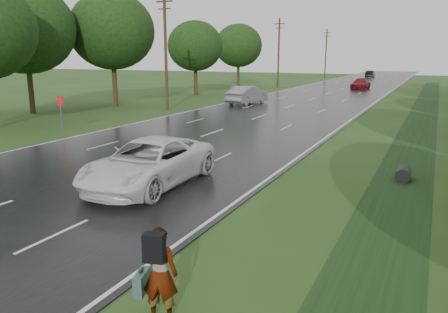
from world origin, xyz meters
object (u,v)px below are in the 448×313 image
Objects in this scene: pedestrian at (158,273)px; white_pickup at (149,163)px; silver_sedan at (247,95)px; road_sign at (61,107)px.

pedestrian is 0.30× the size of white_pickup.
pedestrian is 36.37m from silver_sedan.
silver_sedan is (4.00, 20.19, -0.71)m from road_sign.
road_sign is 1.26× the size of pedestrian.
silver_sedan is (-7.56, 27.18, 0.04)m from white_pickup.
road_sign is at bearing 86.74° from silver_sedan.
pedestrian is at bearing 118.36° from silver_sedan.
silver_sedan is at bearing 78.78° from road_sign.
pedestrian is (16.68, -13.90, -0.70)m from road_sign.
white_pickup is at bearing -31.14° from road_sign.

